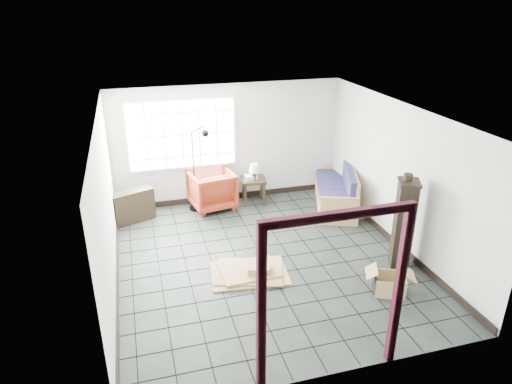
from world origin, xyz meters
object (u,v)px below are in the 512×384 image
object	(u,v)px
side_table	(254,183)
tall_shelf	(404,224)
futon_sofa	(338,191)
armchair	(212,188)

from	to	relation	value
side_table	tall_shelf	distance (m)	3.64
futon_sofa	tall_shelf	world-z (taller)	tall_shelf
side_table	tall_shelf	size ratio (longest dim) A/B	0.37
armchair	tall_shelf	distance (m)	4.16
side_table	tall_shelf	bearing A→B (deg)	-62.29
futon_sofa	armchair	world-z (taller)	armchair
futon_sofa	side_table	xyz separation A→B (m)	(-1.74, 0.64, 0.14)
futon_sofa	side_table	world-z (taller)	futon_sofa
futon_sofa	side_table	bearing A→B (deg)	179.68
armchair	tall_shelf	world-z (taller)	tall_shelf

